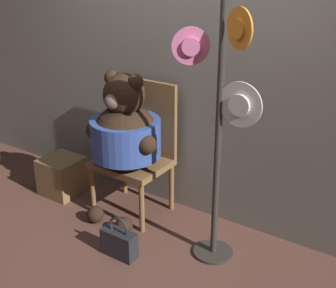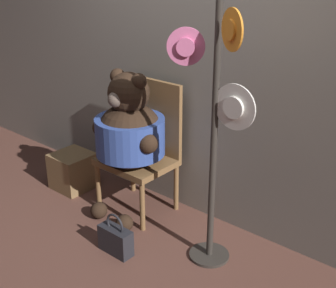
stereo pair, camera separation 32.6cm
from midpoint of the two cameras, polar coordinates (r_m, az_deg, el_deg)
ground_plane at (r=3.55m, az=-4.56°, el=-11.42°), size 14.00×14.00×0.00m
wall_back at (r=3.45m, az=0.82°, el=12.70°), size 8.00×0.10×2.77m
chair at (r=3.71m, az=-6.14°, el=-0.22°), size 0.55×0.46×1.05m
teddy_bear at (r=3.53m, az=-7.90°, el=1.21°), size 0.64×0.57×1.18m
hat_display_rack at (r=2.90m, az=3.22°, el=1.76°), size 0.53×0.31×1.74m
handbag_on_ground at (r=3.35m, az=-8.82°, el=-11.87°), size 0.26×0.11×0.31m
wooden_crate at (r=4.20m, az=-14.94°, el=-3.80°), size 0.32×0.32×0.32m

